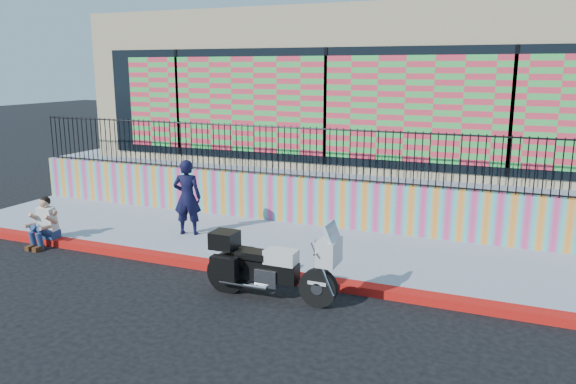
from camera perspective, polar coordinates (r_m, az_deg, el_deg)
The scene contains 10 objects.
ground at distance 10.57m, azimuth -3.82°, elevation -8.42°, with size 90.00×90.00×0.00m, color black.
red_curb at distance 10.54m, azimuth -3.82°, elevation -8.04°, with size 16.00×0.30×0.15m, color #B80D0D.
sidewalk at distance 11.96m, azimuth -0.27°, elevation -5.50°, with size 16.00×3.00×0.15m, color gray.
mural_wall at distance 13.22m, azimuth 2.45°, elevation -0.94°, with size 16.00×0.20×1.10m, color #DC3A7A.
metal_fence at distance 13.00m, azimuth 2.49°, elevation 4.00°, with size 15.80×0.04×1.20m, color black, non-canonical shape.
elevated_platform at distance 18.01m, azimuth 8.12°, elevation 2.31°, with size 16.00×10.00×1.25m, color gray.
storefront_building at distance 17.53m, azimuth 8.20°, elevation 10.67°, with size 14.00×8.06×4.00m.
police_motorcycle at distance 9.35m, azimuth -1.94°, elevation -7.35°, with size 2.28×0.75×1.42m.
police_officer at distance 12.52m, azimuth -10.20°, elevation -0.53°, with size 0.61×0.40×1.68m, color black.
seated_man at distance 13.10m, azimuth -23.67°, elevation -3.26°, with size 0.54×0.71×1.06m.
Camera 1 is at (4.46, -8.81, 3.77)m, focal length 35.00 mm.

